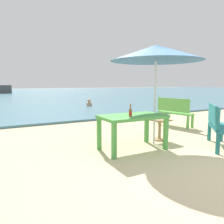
{
  "coord_description": "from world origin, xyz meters",
  "views": [
    {
      "loc": [
        -3.32,
        -2.48,
        1.44
      ],
      "look_at": [
        -0.4,
        3.0,
        0.6
      ],
      "focal_mm": 34.23,
      "sensor_mm": 36.0,
      "label": 1
    }
  ],
  "objects_px": {
    "side_table_wood": "(160,126)",
    "picnic_table_green": "(133,120)",
    "patio_umbrella": "(156,53)",
    "beer_bottle_amber": "(130,112)",
    "bench_green_right": "(174,110)",
    "bench_teal_center": "(217,123)",
    "swimmer_person": "(89,103)"
  },
  "relations": [
    {
      "from": "bench_teal_center",
      "to": "swimmer_person",
      "type": "xyz_separation_m",
      "value": [
        0.52,
        8.97,
        -0.3
      ]
    },
    {
      "from": "bench_teal_center",
      "to": "bench_green_right",
      "type": "height_order",
      "value": "same"
    },
    {
      "from": "beer_bottle_amber",
      "to": "side_table_wood",
      "type": "height_order",
      "value": "beer_bottle_amber"
    },
    {
      "from": "bench_teal_center",
      "to": "bench_green_right",
      "type": "distance_m",
      "value": 2.36
    },
    {
      "from": "picnic_table_green",
      "to": "beer_bottle_amber",
      "type": "relative_size",
      "value": 5.28
    },
    {
      "from": "beer_bottle_amber",
      "to": "bench_green_right",
      "type": "relative_size",
      "value": 0.21
    },
    {
      "from": "picnic_table_green",
      "to": "patio_umbrella",
      "type": "distance_m",
      "value": 1.64
    },
    {
      "from": "patio_umbrella",
      "to": "side_table_wood",
      "type": "bearing_deg",
      "value": 30.19
    },
    {
      "from": "picnic_table_green",
      "to": "side_table_wood",
      "type": "bearing_deg",
      "value": 17.87
    },
    {
      "from": "side_table_wood",
      "to": "picnic_table_green",
      "type": "bearing_deg",
      "value": -162.13
    },
    {
      "from": "patio_umbrella",
      "to": "bench_green_right",
      "type": "relative_size",
      "value": 1.84
    },
    {
      "from": "swimmer_person",
      "to": "bench_green_right",
      "type": "bearing_deg",
      "value": -87.25
    },
    {
      "from": "side_table_wood",
      "to": "bench_teal_center",
      "type": "distance_m",
      "value": 1.32
    },
    {
      "from": "beer_bottle_amber",
      "to": "swimmer_person",
      "type": "height_order",
      "value": "beer_bottle_amber"
    },
    {
      "from": "bench_green_right",
      "to": "swimmer_person",
      "type": "distance_m",
      "value": 6.77
    },
    {
      "from": "side_table_wood",
      "to": "bench_green_right",
      "type": "xyz_separation_m",
      "value": [
        1.59,
        1.13,
        0.19
      ]
    },
    {
      "from": "patio_umbrella",
      "to": "side_table_wood",
      "type": "relative_size",
      "value": 4.26
    },
    {
      "from": "bench_green_right",
      "to": "swimmer_person",
      "type": "relative_size",
      "value": 3.05
    },
    {
      "from": "patio_umbrella",
      "to": "picnic_table_green",
      "type": "bearing_deg",
      "value": -168.85
    },
    {
      "from": "beer_bottle_amber",
      "to": "bench_teal_center",
      "type": "bearing_deg",
      "value": -16.74
    },
    {
      "from": "beer_bottle_amber",
      "to": "bench_teal_center",
      "type": "xyz_separation_m",
      "value": [
        1.95,
        -0.59,
        -0.31
      ]
    },
    {
      "from": "bench_teal_center",
      "to": "patio_umbrella",
      "type": "bearing_deg",
      "value": 141.02
    },
    {
      "from": "picnic_table_green",
      "to": "swimmer_person",
      "type": "relative_size",
      "value": 3.41
    },
    {
      "from": "patio_umbrella",
      "to": "side_table_wood",
      "type": "height_order",
      "value": "patio_umbrella"
    },
    {
      "from": "picnic_table_green",
      "to": "bench_teal_center",
      "type": "bearing_deg",
      "value": -22.38
    },
    {
      "from": "bench_green_right",
      "to": "swimmer_person",
      "type": "xyz_separation_m",
      "value": [
        -0.32,
        6.76,
        -0.3
      ]
    },
    {
      "from": "patio_umbrella",
      "to": "swimmer_person",
      "type": "height_order",
      "value": "patio_umbrella"
    },
    {
      "from": "bench_teal_center",
      "to": "swimmer_person",
      "type": "relative_size",
      "value": 2.71
    },
    {
      "from": "patio_umbrella",
      "to": "beer_bottle_amber",
      "type": "bearing_deg",
      "value": -161.39
    },
    {
      "from": "bench_green_right",
      "to": "swimmer_person",
      "type": "bearing_deg",
      "value": 92.75
    },
    {
      "from": "beer_bottle_amber",
      "to": "patio_umbrella",
      "type": "xyz_separation_m",
      "value": [
        0.87,
        0.29,
        1.26
      ]
    },
    {
      "from": "patio_umbrella",
      "to": "bench_teal_center",
      "type": "bearing_deg",
      "value": -38.98
    }
  ]
}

